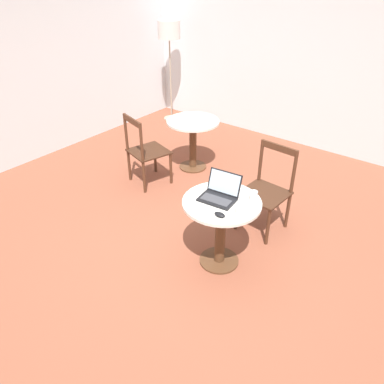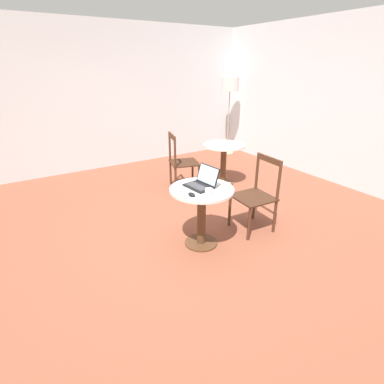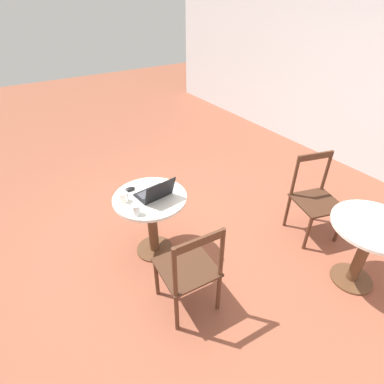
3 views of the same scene
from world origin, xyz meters
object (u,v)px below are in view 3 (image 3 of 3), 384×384
at_px(cafe_table_near, 151,212).
at_px(drinking_glass, 136,210).
at_px(mug, 124,197).
at_px(chair_mid_left, 315,199).
at_px(laptop, 155,193).
at_px(chair_near_right, 189,270).
at_px(cafe_table_mid, 368,240).
at_px(mouse, 130,189).

xyz_separation_m(cafe_table_near, drinking_glass, (0.18, -0.21, 0.23)).
height_order(cafe_table_near, drinking_glass, drinking_glass).
bearing_deg(mug, chair_mid_left, 67.97).
height_order(cafe_table_near, mug, mug).
relative_size(cafe_table_near, laptop, 2.05).
relative_size(chair_near_right, chair_mid_left, 1.00).
height_order(chair_mid_left, mug, chair_mid_left).
bearing_deg(chair_near_right, mug, -168.25).
distance_m(mug, drinking_glass, 0.24).
height_order(laptop, drinking_glass, laptop).
relative_size(cafe_table_mid, drinking_glass, 7.41).
height_order(chair_mid_left, drinking_glass, chair_mid_left).
distance_m(cafe_table_near, cafe_table_mid, 1.99).
relative_size(chair_near_right, mug, 7.92).
distance_m(cafe_table_mid, chair_mid_left, 0.75).
relative_size(chair_near_right, drinking_glass, 9.73).
bearing_deg(cafe_table_near, cafe_table_mid, 45.33).
distance_m(laptop, mouse, 0.28).
xyz_separation_m(cafe_table_mid, mouse, (-1.60, -1.53, 0.20)).
bearing_deg(cafe_table_near, mouse, -150.56).
bearing_deg(chair_near_right, laptop, 172.46).
bearing_deg(drinking_glass, chair_mid_left, 74.60).
distance_m(mouse, mug, 0.18).
xyz_separation_m(cafe_table_near, mug, (-0.06, -0.23, 0.23)).
bearing_deg(chair_mid_left, mug, -112.03).
bearing_deg(chair_near_right, chair_mid_left, 93.20).
relative_size(cafe_table_near, cafe_table_mid, 1.00).
bearing_deg(mug, drinking_glass, 3.39).
bearing_deg(drinking_glass, cafe_table_near, 130.06).
bearing_deg(mouse, chair_near_right, 3.56).
relative_size(mouse, drinking_glass, 1.05).
distance_m(chair_mid_left, mouse, 1.97).
distance_m(cafe_table_mid, chair_near_right, 1.59).
relative_size(chair_mid_left, drinking_glass, 9.73).
xyz_separation_m(laptop, mug, (-0.09, -0.27, -0.00)).
height_order(mouse, mug, mug).
bearing_deg(cafe_table_mid, mouse, -136.30).
relative_size(cafe_table_near, chair_mid_left, 0.76).
bearing_deg(chair_near_right, drinking_glass, -164.98).
distance_m(cafe_table_near, mouse, 0.31).
distance_m(chair_mid_left, mug, 2.02).
distance_m(chair_near_right, laptop, 0.81).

